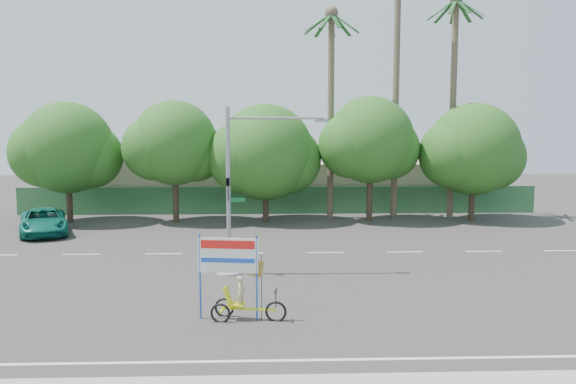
{
  "coord_description": "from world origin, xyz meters",
  "views": [
    {
      "loc": [
        -0.84,
        -19.35,
        5.97
      ],
      "look_at": [
        -0.01,
        3.77,
        3.5
      ],
      "focal_mm": 35.0,
      "sensor_mm": 36.0,
      "label": 1
    }
  ],
  "objects": [
    {
      "name": "ground",
      "position": [
        0.0,
        0.0,
        0.0
      ],
      "size": [
        120.0,
        120.0,
        0.0
      ],
      "primitive_type": "plane",
      "color": "#33302D",
      "rests_on": "ground"
    },
    {
      "name": "fence",
      "position": [
        0.0,
        21.5,
        1.0
      ],
      "size": [
        38.0,
        0.08,
        2.0
      ],
      "primitive_type": "cube",
      "color": "#336B3D",
      "rests_on": "ground"
    },
    {
      "name": "building_left",
      "position": [
        -10.0,
        26.0,
        2.0
      ],
      "size": [
        12.0,
        8.0,
        4.0
      ],
      "primitive_type": "cube",
      "color": "beige",
      "rests_on": "ground"
    },
    {
      "name": "building_right",
      "position": [
        8.0,
        26.0,
        1.8
      ],
      "size": [
        14.0,
        8.0,
        3.6
      ],
      "primitive_type": "cube",
      "color": "beige",
      "rests_on": "ground"
    },
    {
      "name": "tree_far_left",
      "position": [
        -14.05,
        18.0,
        4.76
      ],
      "size": [
        7.14,
        6.0,
        7.96
      ],
      "color": "#473828",
      "rests_on": "ground"
    },
    {
      "name": "tree_left",
      "position": [
        -7.05,
        18.0,
        5.06
      ],
      "size": [
        6.66,
        5.6,
        8.07
      ],
      "color": "#473828",
      "rests_on": "ground"
    },
    {
      "name": "tree_center",
      "position": [
        -1.05,
        18.0,
        4.47
      ],
      "size": [
        7.62,
        6.4,
        7.85
      ],
      "color": "#473828",
      "rests_on": "ground"
    },
    {
      "name": "tree_right",
      "position": [
        5.95,
        18.0,
        5.24
      ],
      "size": [
        6.9,
        5.8,
        8.36
      ],
      "color": "#473828",
      "rests_on": "ground"
    },
    {
      "name": "tree_far_right",
      "position": [
        12.95,
        18.0,
        4.64
      ],
      "size": [
        7.38,
        6.2,
        7.94
      ],
      "color": "#473828",
      "rests_on": "ground"
    },
    {
      "name": "palm_tall",
      "position": [
        8.0,
        19.5,
        10.46
      ],
      "size": [
        3.73,
        3.79,
        17.45
      ],
      "color": "#70604C",
      "rests_on": "ground"
    },
    {
      "name": "palm_mid",
      "position": [
        12.0,
        19.5,
        9.4
      ],
      "size": [
        3.73,
        3.79,
        15.45
      ],
      "color": "#70604C",
      "rests_on": "ground"
    },
    {
      "name": "palm_short",
      "position": [
        3.5,
        19.5,
        8.86
      ],
      "size": [
        3.73,
        3.79,
        14.45
      ],
      "color": "#70604C",
      "rests_on": "ground"
    },
    {
      "name": "traffic_signal",
      "position": [
        -2.2,
        3.98,
        2.92
      ],
      "size": [
        4.72,
        1.1,
        7.0
      ],
      "color": "gray",
      "rests_on": "ground"
    },
    {
      "name": "trike_billboard",
      "position": [
        -1.85,
        -1.9,
        1.12
      ],
      "size": [
        2.82,
        0.84,
        2.79
      ],
      "rotation": [
        0.0,
        0.0,
        -0.14
      ],
      "color": "black",
      "rests_on": "ground"
    },
    {
      "name": "pickup_truck",
      "position": [
        -14.01,
        13.63,
        0.76
      ],
      "size": [
        4.38,
        6.0,
        1.52
      ],
      "primitive_type": "imported",
      "rotation": [
        0.0,
        0.0,
        0.38
      ],
      "color": "#0E6556",
      "rests_on": "ground"
    }
  ]
}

